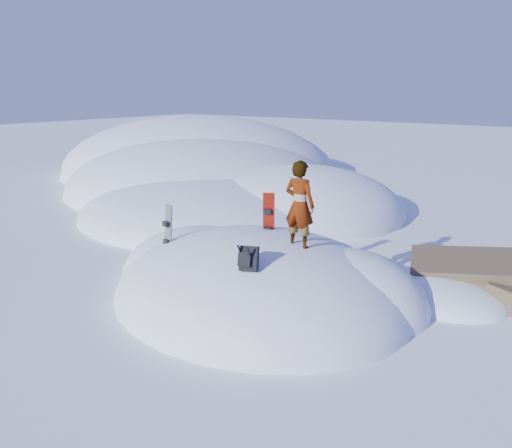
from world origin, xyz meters
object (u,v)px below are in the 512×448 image
Objects in this scene: snowboard_dark at (168,235)px; backpack at (248,259)px; snowboard_red at (268,222)px; person at (300,205)px.

backpack is (2.89, -0.67, 0.20)m from snowboard_dark.
snowboard_red is at bearing 48.74° from snowboard_dark.
person is at bearing 55.79° from backpack.
snowboard_dark is at bearing 141.00° from backpack.
snowboard_red is 2.39m from snowboard_dark.
person is at bearing 28.05° from snowboard_dark.
snowboard_red is 0.77× the size of person.
snowboard_red is 0.99× the size of snowboard_dark.
snowboard_red is 2.25m from backpack.
person reaches higher than backpack.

